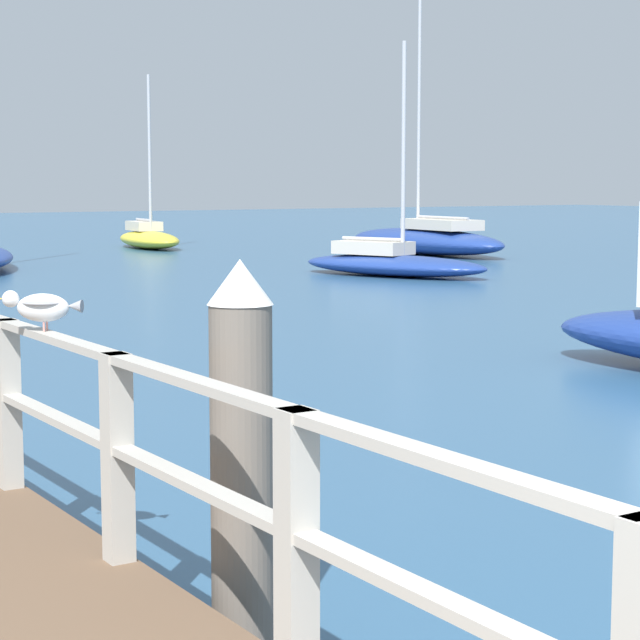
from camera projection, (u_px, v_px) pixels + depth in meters
The scene contains 5 objects.
dock_piling_near at pixel (241, 459), 5.25m from camera, with size 0.29×0.29×1.80m.
seagull_foreground at pixel (42, 306), 6.20m from camera, with size 0.40×0.33×0.21m.
boat_0 at pixel (426, 239), 35.10m from camera, with size 2.51×7.34×8.48m.
boat_1 at pixel (392, 262), 27.03m from camera, with size 3.22×5.10×5.26m.
boat_5 at pixel (148, 237), 38.19m from camera, with size 1.98×4.53×5.52m.
Camera 1 is at (-0.74, -1.04, 2.14)m, focal length 66.35 mm.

